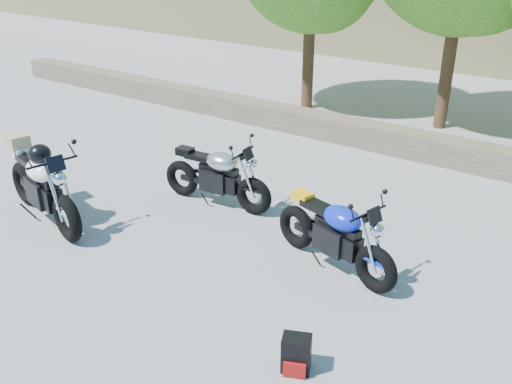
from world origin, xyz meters
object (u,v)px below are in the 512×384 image
silver_bike (217,177)px  white_bike (41,183)px  backpack (296,354)px  blue_bike (335,235)px

silver_bike → white_bike: bearing=-138.2°
silver_bike → white_bike: 2.74m
backpack → silver_bike: bearing=116.4°
silver_bike → backpack: (3.09, -2.62, -0.30)m
white_bike → blue_bike: 4.58m
white_bike → blue_bike: (4.37, 1.35, -0.14)m
silver_bike → blue_bike: bearing=-19.0°
backpack → white_bike: bearing=149.4°
blue_bike → backpack: size_ratio=4.98×
white_bike → backpack: (4.97, -0.64, -0.45)m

